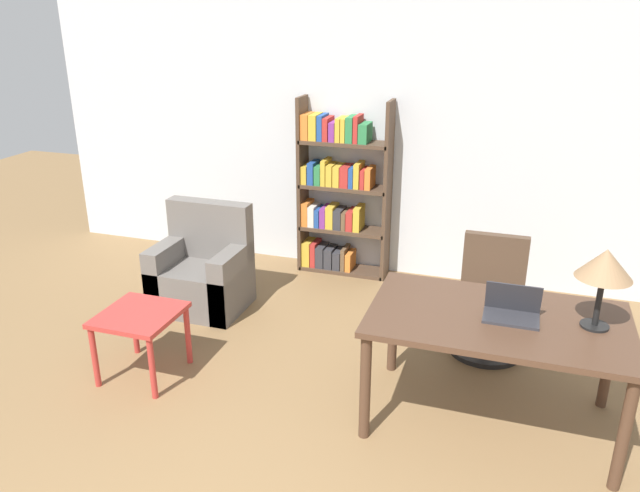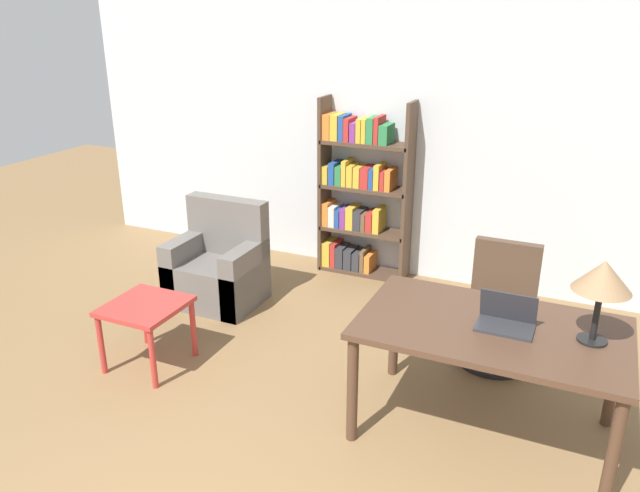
% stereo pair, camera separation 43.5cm
% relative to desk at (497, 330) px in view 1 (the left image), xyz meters
% --- Properties ---
extents(wall_back, '(8.00, 0.06, 2.70)m').
position_rel_desk_xyz_m(wall_back, '(-0.91, 2.31, 0.67)').
color(wall_back, silver).
rests_on(wall_back, ground_plane).
extents(desk, '(1.61, 0.96, 0.78)m').
position_rel_desk_xyz_m(desk, '(0.00, 0.00, 0.00)').
color(desk, '#4C3323').
rests_on(desk, ground_plane).
extents(laptop, '(0.34, 0.22, 0.22)m').
position_rel_desk_xyz_m(laptop, '(0.07, 0.01, 0.14)').
color(laptop, '#2D2D33').
rests_on(laptop, desk).
extents(table_lamp, '(0.33, 0.33, 0.51)m').
position_rel_desk_xyz_m(table_lamp, '(0.56, 0.05, 0.50)').
color(table_lamp, black).
rests_on(table_lamp, desk).
extents(office_chair, '(0.58, 0.58, 0.92)m').
position_rel_desk_xyz_m(office_chair, '(-0.09, 0.99, -0.29)').
color(office_chair, black).
rests_on(office_chair, ground_plane).
extents(side_table_blue, '(0.55, 0.56, 0.51)m').
position_rel_desk_xyz_m(side_table_blue, '(-2.49, -0.23, -0.25)').
color(side_table_blue, '#B2332D').
rests_on(side_table_blue, ground_plane).
extents(armchair, '(0.80, 0.64, 0.95)m').
position_rel_desk_xyz_m(armchair, '(-2.62, 0.94, -0.37)').
color(armchair, '#66605B').
rests_on(armchair, ground_plane).
extents(bookshelf, '(0.92, 0.28, 1.78)m').
position_rel_desk_xyz_m(bookshelf, '(-1.70, 2.12, 0.15)').
color(bookshelf, '#4C3828').
rests_on(bookshelf, ground_plane).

